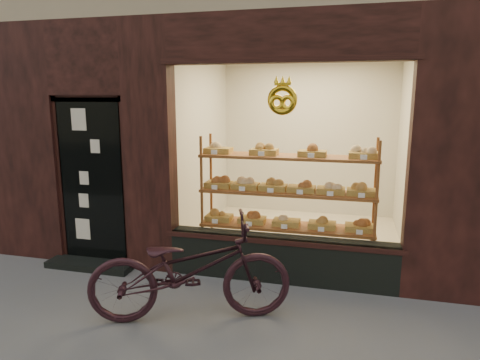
# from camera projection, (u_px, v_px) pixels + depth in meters

# --- Properties ---
(display_shelf) EXTENTS (2.20, 0.45, 1.70)m
(display_shelf) POSITION_uv_depth(u_px,v_px,m) (287.00, 202.00, 5.42)
(display_shelf) COLOR brown
(display_shelf) RESTS_ON ground
(bicycle) EXTENTS (2.10, 1.33, 1.04)m
(bicycle) POSITION_uv_depth(u_px,v_px,m) (190.00, 270.00, 4.19)
(bicycle) COLOR black
(bicycle) RESTS_ON ground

